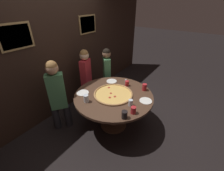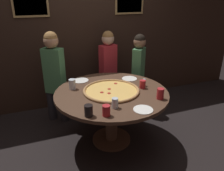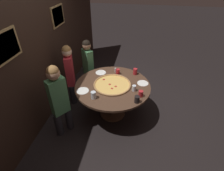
% 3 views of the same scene
% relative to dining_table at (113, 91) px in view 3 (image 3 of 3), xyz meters
% --- Properties ---
extents(ground_plane, '(24.00, 24.00, 0.00)m').
position_rel_dining_table_xyz_m(ground_plane, '(0.00, 0.00, -0.59)').
color(ground_plane, black).
extents(back_wall, '(6.40, 0.08, 2.60)m').
position_rel_dining_table_xyz_m(back_wall, '(0.00, 1.31, 0.71)').
color(back_wall, black).
rests_on(back_wall, ground_plane).
extents(dining_table, '(1.43, 1.43, 0.74)m').
position_rel_dining_table_xyz_m(dining_table, '(0.00, 0.00, 0.00)').
color(dining_table, '#4C3323').
rests_on(dining_table, ground_plane).
extents(giant_pizza, '(0.71, 0.71, 0.03)m').
position_rel_dining_table_xyz_m(giant_pizza, '(-0.00, 0.01, 0.16)').
color(giant_pizza, '#EAB75B').
rests_on(giant_pizza, dining_table).
extents(drink_cup_near_left, '(0.08, 0.08, 0.11)m').
position_rel_dining_table_xyz_m(drink_cup_near_left, '(0.42, -0.04, 0.20)').
color(drink_cup_near_left, '#B22328').
rests_on(drink_cup_near_left, dining_table).
extents(drink_cup_near_right, '(0.07, 0.07, 0.11)m').
position_rel_dining_table_xyz_m(drink_cup_near_right, '(-0.11, -0.41, 0.20)').
color(drink_cup_near_right, silver).
rests_on(drink_cup_near_right, dining_table).
extents(drink_cup_front_edge, '(0.09, 0.09, 0.13)m').
position_rel_dining_table_xyz_m(drink_cup_front_edge, '(-0.44, 0.25, 0.21)').
color(drink_cup_front_edge, silver).
rests_on(drink_cup_front_edge, dining_table).
extents(drink_cup_centre_back, '(0.08, 0.08, 0.11)m').
position_rel_dining_table_xyz_m(drink_cup_centre_back, '(-0.25, -0.53, 0.21)').
color(drink_cup_centre_back, '#B22328').
rests_on(drink_cup_centre_back, dining_table).
extents(drink_cup_far_left, '(0.08, 0.08, 0.13)m').
position_rel_dining_table_xyz_m(drink_cup_far_left, '(0.46, -0.39, 0.21)').
color(drink_cup_far_left, '#B22328').
rests_on(drink_cup_far_left, dining_table).
extents(drink_cup_beside_pizza, '(0.09, 0.09, 0.12)m').
position_rel_dining_table_xyz_m(drink_cup_beside_pizza, '(-0.42, -0.48, 0.21)').
color(drink_cup_beside_pizza, black).
rests_on(drink_cup_beside_pizza, dining_table).
extents(white_plate_near_front, '(0.21, 0.21, 0.01)m').
position_rel_dining_table_xyz_m(white_plate_near_front, '(0.15, -0.56, 0.15)').
color(white_plate_near_front, white).
rests_on(white_plate_near_front, dining_table).
extents(white_plate_beside_cup, '(0.22, 0.22, 0.01)m').
position_rel_dining_table_xyz_m(white_plate_beside_cup, '(0.40, 0.32, 0.15)').
color(white_plate_beside_cup, white).
rests_on(white_plate_beside_cup, dining_table).
extents(white_plate_right_side, '(0.22, 0.22, 0.01)m').
position_rel_dining_table_xyz_m(white_plate_right_side, '(-0.28, 0.50, 0.15)').
color(white_plate_right_side, white).
rests_on(white_plate_right_side, dining_table).
extents(condiment_shaker, '(0.04, 0.04, 0.10)m').
position_rel_dining_table_xyz_m(condiment_shaker, '(0.47, 0.02, 0.20)').
color(condiment_shaker, silver).
rests_on(condiment_shaker, dining_table).
extents(diner_far_left, '(0.36, 0.31, 1.40)m').
position_rel_dining_table_xyz_m(diner_far_left, '(-0.60, 0.81, 0.20)').
color(diner_far_left, '#232328').
rests_on(diner_far_left, ground_plane).
extents(diner_side_left, '(0.35, 0.22, 1.34)m').
position_rel_dining_table_xyz_m(diner_side_left, '(0.30, 0.97, 0.17)').
color(diner_side_left, '#232328').
rests_on(diner_side_left, ground_plane).
extents(diner_side_right, '(0.31, 0.32, 1.30)m').
position_rel_dining_table_xyz_m(diner_side_right, '(0.73, 0.70, 0.15)').
color(diner_side_right, '#232328').
rests_on(diner_side_right, ground_plane).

